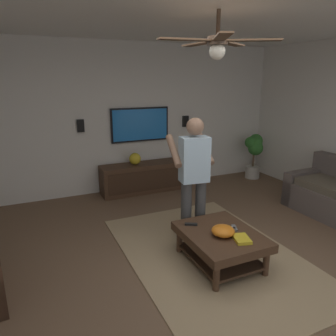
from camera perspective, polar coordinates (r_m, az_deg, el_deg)
name	(u,v)px	position (r m, az deg, el deg)	size (l,w,h in m)	color
ground_plane	(225,280)	(3.72, 10.11, -19.00)	(7.96, 7.96, 0.00)	brown
wall_back_tv	(127,118)	(6.16, -7.31, 8.79)	(0.10, 6.41, 2.75)	silver
area_rug	(210,254)	(4.12, 7.56, -15.01)	(2.92, 1.93, 0.01)	#9E8460
coffee_table	(220,240)	(3.84, 9.33, -12.62)	(1.00, 0.80, 0.40)	#422B1C
media_console	(146,177)	(6.15, -4.02, -1.65)	(0.45, 1.70, 0.55)	#422B1C
tv	(140,125)	(6.16, -4.99, 7.72)	(0.05, 1.14, 0.64)	black
person_standing	(194,173)	(4.13, 4.59, -0.81)	(0.58, 0.59, 1.64)	#3F3F3F
potted_plant_tall	(254,150)	(7.10, 15.13, 3.06)	(0.46, 0.49, 0.95)	#B7B2A8
bowl	(223,231)	(3.69, 9.78, -10.97)	(0.26, 0.26, 0.12)	orange
remote_white	(229,227)	(3.89, 10.87, -10.37)	(0.15, 0.04, 0.02)	white
remote_black	(191,224)	(3.91, 4.14, -9.96)	(0.15, 0.04, 0.02)	black
remote_grey	(235,228)	(3.89, 11.77, -10.43)	(0.15, 0.04, 0.02)	slate
book	(242,239)	(3.65, 13.00, -12.22)	(0.22, 0.16, 0.04)	gold
vase_round	(135,159)	(5.99, -5.90, 1.65)	(0.22, 0.22, 0.22)	gold
wall_speaker_left	(186,121)	(6.56, 3.14, 8.31)	(0.06, 0.12, 0.22)	black
wall_speaker_right	(81,126)	(5.90, -15.31, 7.28)	(0.06, 0.12, 0.22)	black
ceiling_fan	(218,44)	(3.37, 8.87, 21.05)	(1.17, 1.14, 0.46)	#4C3828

